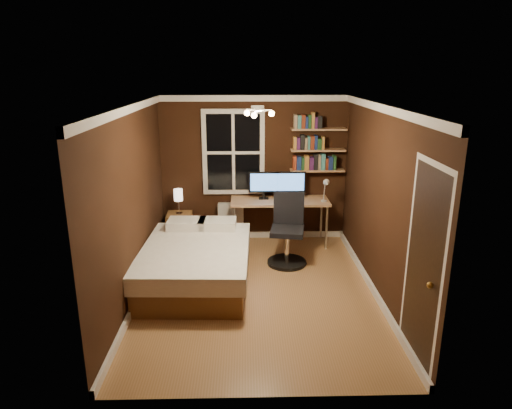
{
  "coord_description": "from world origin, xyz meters",
  "views": [
    {
      "loc": [
        -0.16,
        -5.63,
        2.93
      ],
      "look_at": [
        -0.01,
        0.45,
        1.1
      ],
      "focal_mm": 32.0,
      "sensor_mm": 36.0,
      "label": 1
    }
  ],
  "objects_px": {
    "bedside_lamp": "(179,202)",
    "desk_lamp": "(325,190)",
    "nightstand": "(180,228)",
    "radiator": "(231,222)",
    "desk": "(280,203)",
    "bed": "(196,263)",
    "monitor_right": "(291,185)",
    "monitor_left": "(264,185)",
    "office_chair": "(287,237)"
  },
  "relations": [
    {
      "from": "desk",
      "to": "monitor_left",
      "type": "distance_m",
      "value": 0.41
    },
    {
      "from": "monitor_left",
      "to": "bedside_lamp",
      "type": "bearing_deg",
      "value": -179.91
    },
    {
      "from": "nightstand",
      "to": "desk",
      "type": "relative_size",
      "value": 0.32
    },
    {
      "from": "radiator",
      "to": "monitor_right",
      "type": "xyz_separation_m",
      "value": [
        1.03,
        -0.13,
        0.69
      ]
    },
    {
      "from": "bed",
      "to": "bedside_lamp",
      "type": "relative_size",
      "value": 4.78
    },
    {
      "from": "bed",
      "to": "radiator",
      "type": "height_order",
      "value": "bed"
    },
    {
      "from": "radiator",
      "to": "monitor_left",
      "type": "bearing_deg",
      "value": -12.84
    },
    {
      "from": "bedside_lamp",
      "to": "office_chair",
      "type": "relative_size",
      "value": 0.4
    },
    {
      "from": "desk",
      "to": "radiator",
      "type": "bearing_deg",
      "value": 165.78
    },
    {
      "from": "nightstand",
      "to": "bedside_lamp",
      "type": "bearing_deg",
      "value": 0.0
    },
    {
      "from": "desk",
      "to": "office_chair",
      "type": "bearing_deg",
      "value": -85.51
    },
    {
      "from": "bedside_lamp",
      "to": "monitor_left",
      "type": "height_order",
      "value": "monitor_left"
    },
    {
      "from": "radiator",
      "to": "office_chair",
      "type": "bearing_deg",
      "value": -48.69
    },
    {
      "from": "nightstand",
      "to": "desk",
      "type": "bearing_deg",
      "value": -5.18
    },
    {
      "from": "bedside_lamp",
      "to": "desk_lamp",
      "type": "relative_size",
      "value": 0.99
    },
    {
      "from": "monitor_left",
      "to": "desk_lamp",
      "type": "relative_size",
      "value": 1.15
    },
    {
      "from": "nightstand",
      "to": "desk_lamp",
      "type": "height_order",
      "value": "desk_lamp"
    },
    {
      "from": "bedside_lamp",
      "to": "desk",
      "type": "distance_m",
      "value": 1.72
    },
    {
      "from": "monitor_left",
      "to": "office_chair",
      "type": "distance_m",
      "value": 1.12
    },
    {
      "from": "bed",
      "to": "radiator",
      "type": "distance_m",
      "value": 1.74
    },
    {
      "from": "radiator",
      "to": "monitor_left",
      "type": "relative_size",
      "value": 1.31
    },
    {
      "from": "nightstand",
      "to": "bedside_lamp",
      "type": "distance_m",
      "value": 0.48
    },
    {
      "from": "nightstand",
      "to": "radiator",
      "type": "xyz_separation_m",
      "value": [
        0.88,
        0.13,
        0.07
      ]
    },
    {
      "from": "bedside_lamp",
      "to": "monitor_left",
      "type": "xyz_separation_m",
      "value": [
        1.45,
        0.0,
        0.27
      ]
    },
    {
      "from": "nightstand",
      "to": "monitor_right",
      "type": "bearing_deg",
      "value": -2.44
    },
    {
      "from": "nightstand",
      "to": "monitor_right",
      "type": "distance_m",
      "value": 2.05
    },
    {
      "from": "radiator",
      "to": "desk_lamp",
      "type": "height_order",
      "value": "desk_lamp"
    },
    {
      "from": "monitor_right",
      "to": "office_chair",
      "type": "height_order",
      "value": "monitor_right"
    },
    {
      "from": "desk",
      "to": "monitor_right",
      "type": "distance_m",
      "value": 0.36
    },
    {
      "from": "bed",
      "to": "monitor_right",
      "type": "height_order",
      "value": "monitor_right"
    },
    {
      "from": "office_chair",
      "to": "radiator",
      "type": "bearing_deg",
      "value": 140.98
    },
    {
      "from": "desk",
      "to": "nightstand",
      "type": "bearing_deg",
      "value": 177.32
    },
    {
      "from": "desk_lamp",
      "to": "office_chair",
      "type": "relative_size",
      "value": 0.4
    },
    {
      "from": "desk_lamp",
      "to": "monitor_right",
      "type": "bearing_deg",
      "value": 153.21
    },
    {
      "from": "nightstand",
      "to": "radiator",
      "type": "bearing_deg",
      "value": 6.02
    },
    {
      "from": "radiator",
      "to": "desk",
      "type": "xyz_separation_m",
      "value": [
        0.84,
        -0.21,
        0.39
      ]
    },
    {
      "from": "bed",
      "to": "desk_lamp",
      "type": "distance_m",
      "value": 2.49
    },
    {
      "from": "bedside_lamp",
      "to": "nightstand",
      "type": "bearing_deg",
      "value": 0.0
    },
    {
      "from": "monitor_left",
      "to": "monitor_right",
      "type": "xyz_separation_m",
      "value": [
        0.46,
        0.0,
        0.0
      ]
    },
    {
      "from": "bedside_lamp",
      "to": "office_chair",
      "type": "height_order",
      "value": "office_chair"
    },
    {
      "from": "nightstand",
      "to": "bedside_lamp",
      "type": "relative_size",
      "value": 1.21
    },
    {
      "from": "nightstand",
      "to": "bedside_lamp",
      "type": "height_order",
      "value": "bedside_lamp"
    },
    {
      "from": "bed",
      "to": "nightstand",
      "type": "relative_size",
      "value": 3.94
    },
    {
      "from": "bed",
      "to": "monitor_right",
      "type": "distance_m",
      "value": 2.26
    },
    {
      "from": "desk_lamp",
      "to": "monitor_left",
      "type": "bearing_deg",
      "value": 164.63
    },
    {
      "from": "monitor_left",
      "to": "monitor_right",
      "type": "height_order",
      "value": "same"
    },
    {
      "from": "monitor_right",
      "to": "desk_lamp",
      "type": "relative_size",
      "value": 1.15
    },
    {
      "from": "office_chair",
      "to": "monitor_left",
      "type": "bearing_deg",
      "value": 120.04
    },
    {
      "from": "monitor_left",
      "to": "office_chair",
      "type": "relative_size",
      "value": 0.46
    },
    {
      "from": "desk",
      "to": "monitor_left",
      "type": "xyz_separation_m",
      "value": [
        -0.27,
        0.08,
        0.29
      ]
    }
  ]
}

